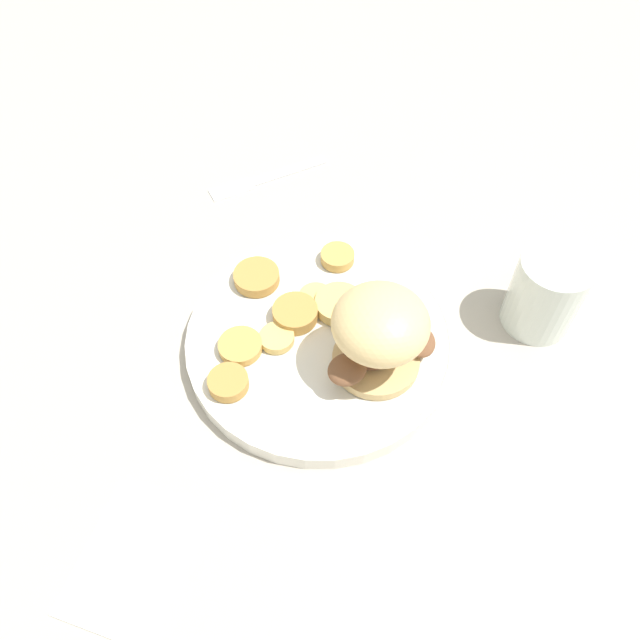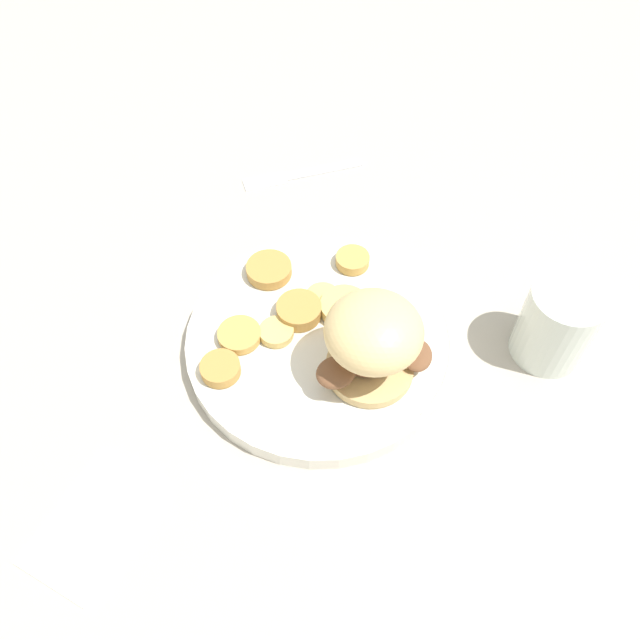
% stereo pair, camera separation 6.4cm
% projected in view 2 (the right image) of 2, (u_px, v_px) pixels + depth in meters
% --- Properties ---
extents(ground_plane, '(4.00, 4.00, 0.00)m').
position_uv_depth(ground_plane, '(320.00, 346.00, 0.67)').
color(ground_plane, '#B2A899').
extents(dinner_plate, '(0.28, 0.28, 0.02)m').
position_uv_depth(dinner_plate, '(320.00, 339.00, 0.66)').
color(dinner_plate, white).
rests_on(dinner_plate, ground_plane).
extents(sandwich, '(0.10, 0.13, 0.10)m').
position_uv_depth(sandwich, '(373.00, 339.00, 0.59)').
color(sandwich, tan).
rests_on(sandwich, dinner_plate).
extents(potato_round_0, '(0.05, 0.05, 0.02)m').
position_uv_depth(potato_round_0, '(299.00, 310.00, 0.67)').
color(potato_round_0, '#BC8942').
rests_on(potato_round_0, dinner_plate).
extents(potato_round_1, '(0.04, 0.04, 0.01)m').
position_uv_depth(potato_round_1, '(220.00, 369.00, 0.62)').
color(potato_round_1, '#BC8942').
rests_on(potato_round_1, dinner_plate).
extents(potato_round_2, '(0.05, 0.05, 0.01)m').
position_uv_depth(potato_round_2, '(269.00, 270.00, 0.70)').
color(potato_round_2, '#BC8942').
rests_on(potato_round_2, dinner_plate).
extents(potato_round_3, '(0.04, 0.04, 0.01)m').
position_uv_depth(potato_round_3, '(353.00, 260.00, 0.71)').
color(potato_round_3, tan).
rests_on(potato_round_3, dinner_plate).
extents(potato_round_4, '(0.04, 0.04, 0.01)m').
position_uv_depth(potato_round_4, '(276.00, 332.00, 0.65)').
color(potato_round_4, '#DBB766').
rests_on(potato_round_4, dinner_plate).
extents(potato_round_5, '(0.05, 0.05, 0.01)m').
position_uv_depth(potato_round_5, '(239.00, 335.00, 0.65)').
color(potato_round_5, tan).
rests_on(potato_round_5, dinner_plate).
extents(potato_round_6, '(0.04, 0.04, 0.01)m').
position_uv_depth(potato_round_6, '(323.00, 298.00, 0.68)').
color(potato_round_6, '#DBB766').
rests_on(potato_round_6, dinner_plate).
extents(potato_round_7, '(0.05, 0.05, 0.01)m').
position_uv_depth(potato_round_7, '(344.00, 307.00, 0.67)').
color(potato_round_7, '#DBB766').
rests_on(potato_round_7, dinner_plate).
extents(fork, '(0.06, 0.16, 0.00)m').
position_uv_depth(fork, '(301.00, 174.00, 0.84)').
color(fork, silver).
rests_on(fork, ground_plane).
extents(drinking_glass, '(0.08, 0.08, 0.09)m').
position_uv_depth(drinking_glass, '(557.00, 324.00, 0.63)').
color(drinking_glass, silver).
rests_on(drinking_glass, ground_plane).
extents(napkin, '(0.13, 0.14, 0.01)m').
position_uv_depth(napkin, '(93.00, 523.00, 0.56)').
color(napkin, white).
rests_on(napkin, ground_plane).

